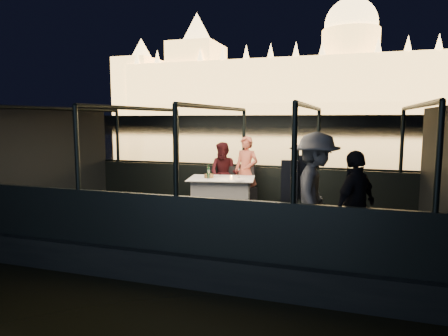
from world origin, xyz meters
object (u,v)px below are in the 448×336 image
(passenger_stripe, at_px, (315,199))
(passenger_dark, at_px, (355,205))
(dining_table_central, at_px, (222,195))
(person_man_maroon, at_px, (224,174))
(coat_stand, at_px, (297,194))
(person_woman_coral, at_px, (246,175))
(chair_port_right, at_px, (244,189))
(wine_bottle, at_px, (208,172))
(chair_port_left, at_px, (230,187))

(passenger_stripe, height_order, passenger_dark, passenger_stripe)
(dining_table_central, bearing_deg, person_man_maroon, 104.12)
(coat_stand, height_order, person_woman_coral, coat_stand)
(coat_stand, bearing_deg, person_man_maroon, 126.87)
(coat_stand, bearing_deg, person_woman_coral, 119.01)
(dining_table_central, bearing_deg, chair_port_right, 53.74)
(person_man_maroon, distance_m, wine_bottle, 0.87)
(coat_stand, height_order, wine_bottle, coat_stand)
(dining_table_central, relative_size, wine_bottle, 4.66)
(chair_port_right, bearing_deg, person_man_maroon, 179.29)
(chair_port_left, distance_m, passenger_dark, 4.19)
(coat_stand, relative_size, person_man_maroon, 1.10)
(passenger_dark, bearing_deg, person_woman_coral, -111.79)
(passenger_dark, bearing_deg, chair_port_right, -110.01)
(person_man_maroon, bearing_deg, chair_port_right, -14.80)
(chair_port_right, bearing_deg, coat_stand, -40.14)
(passenger_dark, bearing_deg, person_man_maroon, -106.00)
(chair_port_right, distance_m, person_man_maroon, 0.67)
(person_woman_coral, bearing_deg, wine_bottle, -112.51)
(dining_table_central, bearing_deg, coat_stand, -47.41)
(coat_stand, distance_m, passenger_stripe, 0.30)
(chair_port_left, bearing_deg, chair_port_right, -2.87)
(dining_table_central, distance_m, person_woman_coral, 0.89)
(chair_port_left, height_order, passenger_dark, passenger_dark)
(wine_bottle, bearing_deg, passenger_stripe, -39.74)
(coat_stand, distance_m, passenger_dark, 0.92)
(passenger_stripe, relative_size, passenger_dark, 1.15)
(chair_port_right, height_order, person_woman_coral, person_woman_coral)
(person_woman_coral, relative_size, wine_bottle, 5.38)
(chair_port_left, relative_size, passenger_dark, 0.56)
(chair_port_right, bearing_deg, passenger_dark, -31.19)
(chair_port_right, relative_size, wine_bottle, 3.12)
(chair_port_left, xyz_separation_m, chair_port_right, (0.38, -0.11, 0.00))
(passenger_stripe, bearing_deg, person_man_maroon, 38.20)
(person_woman_coral, xyz_separation_m, passenger_stripe, (1.87, -2.94, 0.10))
(chair_port_left, xyz_separation_m, wine_bottle, (-0.27, -0.76, 0.47))
(person_woman_coral, height_order, person_man_maroon, person_woman_coral)
(dining_table_central, height_order, person_woman_coral, person_woman_coral)
(chair_port_right, relative_size, person_man_maroon, 0.64)
(passenger_stripe, distance_m, passenger_dark, 0.62)
(chair_port_right, distance_m, passenger_stripe, 3.34)
(passenger_dark, bearing_deg, wine_bottle, -96.32)
(chair_port_left, height_order, coat_stand, coat_stand)
(person_man_maroon, height_order, wine_bottle, person_man_maroon)
(chair_port_left, relative_size, wine_bottle, 2.97)
(wine_bottle, bearing_deg, coat_stand, -42.02)
(coat_stand, height_order, passenger_stripe, passenger_stripe)
(dining_table_central, bearing_deg, passenger_stripe, -44.60)
(chair_port_left, xyz_separation_m, passenger_stripe, (2.25, -2.85, 0.40))
(person_woman_coral, relative_size, passenger_stripe, 0.89)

